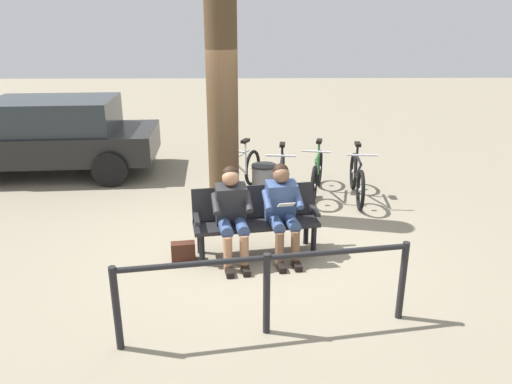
# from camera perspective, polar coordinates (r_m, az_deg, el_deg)

# --- Properties ---
(ground_plane) EXTENTS (40.00, 40.00, 0.00)m
(ground_plane) POSITION_cam_1_polar(r_m,az_deg,el_deg) (6.49, 0.00, -6.78)
(ground_plane) COLOR gray
(bench) EXTENTS (1.66, 0.75, 0.87)m
(bench) POSITION_cam_1_polar(r_m,az_deg,el_deg) (6.25, -0.10, -2.78)
(bench) COLOR black
(bench) RESTS_ON ground
(person_reading) EXTENTS (0.54, 0.81, 1.20)m
(person_reading) POSITION_cam_1_polar(r_m,az_deg,el_deg) (6.10, 3.11, -1.77)
(person_reading) COLOR #334772
(person_reading) RESTS_ON ground
(person_companion) EXTENTS (0.54, 0.81, 1.20)m
(person_companion) POSITION_cam_1_polar(r_m,az_deg,el_deg) (5.99, -2.85, -2.19)
(person_companion) COLOR #262628
(person_companion) RESTS_ON ground
(handbag) EXTENTS (0.32, 0.18, 0.24)m
(handbag) POSITION_cam_1_polar(r_m,az_deg,el_deg) (6.24, -8.57, -6.94)
(handbag) COLOR #3F1E14
(handbag) RESTS_ON ground
(tree_trunk) EXTENTS (0.46, 0.46, 3.68)m
(tree_trunk) POSITION_cam_1_polar(r_m,az_deg,el_deg) (7.20, -4.01, 11.20)
(tree_trunk) COLOR #4C3823
(tree_trunk) RESTS_ON ground
(litter_bin) EXTENTS (0.39, 0.39, 0.77)m
(litter_bin) POSITION_cam_1_polar(r_m,az_deg,el_deg) (7.60, 0.95, 0.43)
(litter_bin) COLOR slate
(litter_bin) RESTS_ON ground
(bicycle_red) EXTENTS (0.48, 1.68, 0.94)m
(bicycle_red) POSITION_cam_1_polar(r_m,az_deg,el_deg) (8.35, 11.80, 1.56)
(bicycle_red) COLOR black
(bicycle_red) RESTS_ON ground
(bicycle_blue) EXTENTS (0.55, 1.65, 0.94)m
(bicycle_blue) POSITION_cam_1_polar(r_m,az_deg,el_deg) (8.44, 7.18, 2.04)
(bicycle_blue) COLOR black
(bicycle_blue) RESTS_ON ground
(bicycle_orange) EXTENTS (0.48, 1.68, 0.94)m
(bicycle_orange) POSITION_cam_1_polar(r_m,az_deg,el_deg) (8.15, 3.00, 1.53)
(bicycle_orange) COLOR black
(bicycle_orange) RESTS_ON ground
(bicycle_silver) EXTENTS (0.74, 1.57, 0.94)m
(bicycle_silver) POSITION_cam_1_polar(r_m,az_deg,el_deg) (8.41, -1.73, 2.12)
(bicycle_silver) COLOR black
(bicycle_silver) RESTS_ON ground
(railing_fence) EXTENTS (2.81, 0.52, 0.85)m
(railing_fence) POSITION_cam_1_polar(r_m,az_deg,el_deg) (4.63, 1.27, -10.26)
(railing_fence) COLOR black
(railing_fence) RESTS_ON ground
(parked_car) EXTENTS (4.32, 2.25, 1.47)m
(parked_car) POSITION_cam_1_polar(r_m,az_deg,el_deg) (10.30, -23.19, 6.20)
(parked_car) COLOR black
(parked_car) RESTS_ON ground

